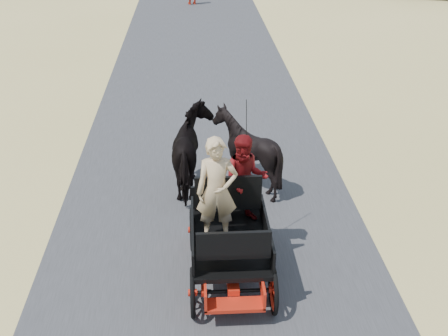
{
  "coord_description": "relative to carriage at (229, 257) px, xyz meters",
  "views": [
    {
      "loc": [
        -0.24,
        -8.16,
        6.07
      ],
      "look_at": [
        0.28,
        0.97,
        1.2
      ],
      "focal_mm": 45.0,
      "sensor_mm": 36.0,
      "label": 1
    }
  ],
  "objects": [
    {
      "name": "ground",
      "position": [
        -0.28,
        0.63,
        -0.36
      ],
      "size": [
        140.0,
        140.0,
        0.0
      ],
      "primitive_type": "plane",
      "color": "tan"
    },
    {
      "name": "road",
      "position": [
        -0.28,
        0.63,
        -0.35
      ],
      "size": [
        6.0,
        140.0,
        0.01
      ],
      "primitive_type": "cube",
      "color": "#38383A",
      "rests_on": "ground"
    },
    {
      "name": "carriage",
      "position": [
        0.0,
        0.0,
        0.0
      ],
      "size": [
        1.3,
        2.4,
        0.72
      ],
      "primitive_type": null,
      "color": "black",
      "rests_on": "ground"
    },
    {
      "name": "horse_left",
      "position": [
        -0.55,
        3.0,
        0.49
      ],
      "size": [
        0.91,
        2.01,
        1.7
      ],
      "primitive_type": "imported",
      "rotation": [
        0.0,
        0.0,
        3.14
      ],
      "color": "black",
      "rests_on": "ground"
    },
    {
      "name": "horse_right",
      "position": [
        0.55,
        3.0,
        0.49
      ],
      "size": [
        1.37,
        1.54,
        1.7
      ],
      "primitive_type": "imported",
      "rotation": [
        0.0,
        0.0,
        3.14
      ],
      "color": "black",
      "rests_on": "ground"
    },
    {
      "name": "driver_man",
      "position": [
        -0.2,
        0.05,
        1.26
      ],
      "size": [
        0.66,
        0.43,
        1.8
      ],
      "primitive_type": "imported",
      "color": "tan",
      "rests_on": "carriage"
    },
    {
      "name": "passenger_woman",
      "position": [
        0.3,
        0.6,
        1.15
      ],
      "size": [
        0.77,
        0.6,
        1.58
      ],
      "primitive_type": "imported",
      "color": "#660C0F",
      "rests_on": "carriage"
    }
  ]
}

